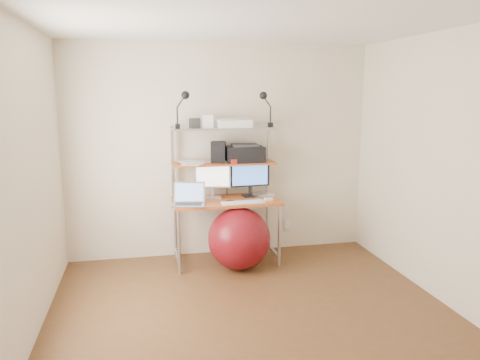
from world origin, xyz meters
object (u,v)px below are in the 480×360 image
at_px(monitor_black, 250,176).
at_px(exercise_ball, 239,239).
at_px(monitor_silver, 213,177).
at_px(laptop, 189,200).
at_px(printer, 245,153).

xyz_separation_m(monitor_black, exercise_ball, (-0.20, -0.36, -0.63)).
xyz_separation_m(monitor_silver, exercise_ball, (0.24, -0.37, -0.64)).
xyz_separation_m(laptop, printer, (0.68, 0.26, 0.46)).
height_order(laptop, exercise_ball, laptop).
bearing_deg(laptop, printer, 32.66).
relative_size(monitor_silver, printer, 1.05).
relative_size(laptop, printer, 0.89).
relative_size(laptop, exercise_ball, 0.56).
distance_m(monitor_black, laptop, 0.80).
bearing_deg(printer, monitor_black, -1.74).
xyz_separation_m(monitor_silver, printer, (0.38, -0.00, 0.26)).
bearing_deg(monitor_black, printer, 174.01).
bearing_deg(laptop, exercise_ball, 0.68).
bearing_deg(printer, exercise_ball, -109.82).
height_order(monitor_silver, monitor_black, monitor_black).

